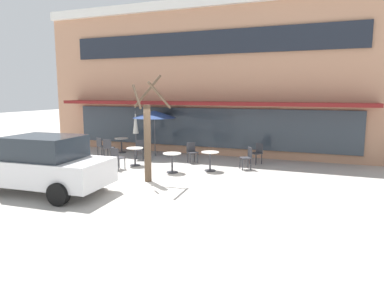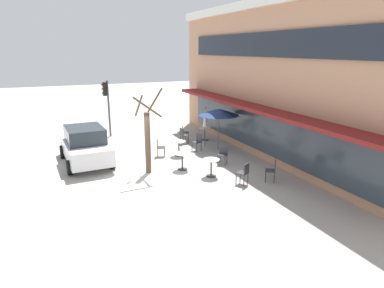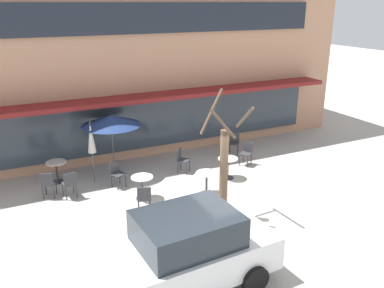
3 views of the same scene
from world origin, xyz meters
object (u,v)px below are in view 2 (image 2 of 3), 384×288
object	(u,v)px
cafe_table_by_tree	(179,146)
cafe_table_mid_patio	(182,159)
patio_umbrella_green_folded	(219,112)
parked_sedan	(85,145)
cafe_chair_1	(159,146)
cafe_chair_2	(223,153)
cafe_table_streetside	(211,165)
cafe_chair_3	(244,172)
cafe_chair_6	(198,141)
traffic_light_pole	(107,99)
street_tree	(148,138)
cafe_chair_4	(184,132)
cafe_chair_5	(272,169)
patio_umbrella_cream_folded	(205,117)
cafe_table_near_wall	(205,132)
cafe_chair_0	(183,135)

from	to	relation	value
cafe_table_by_tree	cafe_table_mid_patio	world-z (taller)	same
patio_umbrella_green_folded	parked_sedan	size ratio (longest dim) A/B	0.51
cafe_chair_1	cafe_chair_2	size ratio (longest dim) A/B	1.00
cafe_table_streetside	cafe_table_by_tree	size ratio (longest dim) A/B	1.00
cafe_chair_3	cafe_chair_1	bearing A→B (deg)	-158.34
cafe_chair_6	traffic_light_pole	distance (m)	6.46
cafe_chair_3	cafe_chair_6	distance (m)	5.03
cafe_chair_6	street_tree	xyz separation A→B (m)	(2.21, -3.32, 1.03)
cafe_chair_4	cafe_chair_6	world-z (taller)	same
cafe_chair_1	cafe_chair_5	xyz separation A→B (m)	(5.02, 3.13, 0.00)
cafe_table_by_tree	cafe_chair_5	world-z (taller)	cafe_chair_5
cafe_table_by_tree	patio_umbrella_green_folded	xyz separation A→B (m)	(-0.26, 2.36, 1.51)
patio_umbrella_cream_folded	cafe_table_by_tree	bearing A→B (deg)	-61.15
street_tree	patio_umbrella_green_folded	bearing A→B (deg)	114.31
patio_umbrella_cream_folded	cafe_chair_2	size ratio (longest dim) A/B	2.47
cafe_table_streetside	patio_umbrella_green_folded	xyz separation A→B (m)	(-3.51, 2.16, 1.51)
traffic_light_pole	cafe_table_by_tree	bearing A→B (deg)	25.10
cafe_table_near_wall	cafe_chair_1	world-z (taller)	cafe_chair_1
cafe_chair_0	cafe_chair_6	bearing A→B (deg)	6.28
patio_umbrella_cream_folded	cafe_chair_1	xyz separation A→B (m)	(0.81, -2.89, -1.10)
patio_umbrella_green_folded	cafe_chair_1	bearing A→B (deg)	-90.21
cafe_chair_3	cafe_chair_5	bearing A→B (deg)	81.24
cafe_table_near_wall	cafe_chair_2	bearing A→B (deg)	-14.19
patio_umbrella_cream_folded	cafe_chair_1	world-z (taller)	patio_umbrella_cream_folded
patio_umbrella_cream_folded	parked_sedan	xyz separation A→B (m)	(0.46, -6.37, -0.75)
cafe_chair_6	cafe_chair_5	bearing A→B (deg)	10.39
cafe_table_streetside	cafe_chair_4	size ratio (longest dim) A/B	0.85
cafe_chair_4	patio_umbrella_green_folded	bearing A→B (deg)	22.27
cafe_chair_0	cafe_chair_1	distance (m)	2.68
cafe_table_streetside	cafe_chair_5	bearing A→B (deg)	53.30
cafe_table_mid_patio	cafe_chair_5	world-z (taller)	cafe_chair_5
cafe_chair_1	traffic_light_pole	xyz separation A→B (m)	(-5.13, -1.60, 1.77)
cafe_table_streetside	cafe_table_by_tree	bearing A→B (deg)	-176.53
patio_umbrella_cream_folded	cafe_chair_4	world-z (taller)	patio_umbrella_cream_folded
cafe_table_near_wall	street_tree	bearing A→B (deg)	-48.91
cafe_table_by_tree	cafe_chair_6	distance (m)	1.33
parked_sedan	cafe_chair_3	bearing A→B (deg)	46.19
patio_umbrella_cream_folded	parked_sedan	bearing A→B (deg)	-85.91
cafe_chair_0	parked_sedan	bearing A→B (deg)	-75.41
cafe_chair_1	cafe_chair_3	world-z (taller)	same
cafe_table_by_tree	cafe_chair_3	world-z (taller)	cafe_chair_3
cafe_table_streetside	street_tree	size ratio (longest dim) A/B	0.21
cafe_chair_3	cafe_chair_5	world-z (taller)	same
cafe_chair_4	cafe_chair_0	bearing A→B (deg)	-25.87
cafe_table_streetside	cafe_chair_0	bearing A→B (deg)	170.66
cafe_chair_1	cafe_table_by_tree	bearing A→B (deg)	73.80
cafe_table_near_wall	cafe_chair_2	world-z (taller)	cafe_chair_2
traffic_light_pole	cafe_table_streetside	bearing A→B (deg)	17.49
cafe_chair_5	street_tree	xyz separation A→B (m)	(-3.00, -4.27, 1.03)
cafe_chair_4	cafe_chair_6	distance (m)	2.20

